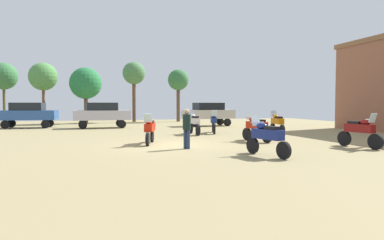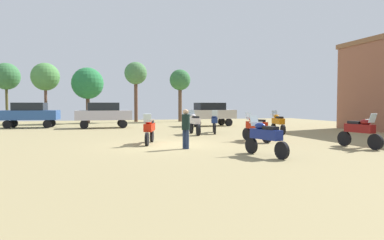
% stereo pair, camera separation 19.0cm
% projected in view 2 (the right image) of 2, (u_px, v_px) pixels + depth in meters
% --- Properties ---
extents(ground_plane, '(44.00, 52.00, 0.02)m').
position_uv_depth(ground_plane, '(168.00, 145.00, 15.80)').
color(ground_plane, '#938458').
extents(motorcycle_1, '(0.78, 2.20, 1.45)m').
position_uv_depth(motorcycle_1, '(265.00, 136.00, 12.37)').
color(motorcycle_1, black).
rests_on(motorcycle_1, ground).
extents(motorcycle_3, '(0.83, 2.17, 1.50)m').
position_uv_depth(motorcycle_3, '(214.00, 122.00, 22.20)').
color(motorcycle_3, black).
rests_on(motorcycle_3, ground).
extents(motorcycle_4, '(0.83, 2.16, 1.45)m').
position_uv_depth(motorcycle_4, '(149.00, 129.00, 16.19)').
color(motorcycle_4, black).
rests_on(motorcycle_4, ground).
extents(motorcycle_5, '(0.71, 2.17, 1.50)m').
position_uv_depth(motorcycle_5, '(360.00, 131.00, 14.69)').
color(motorcycle_5, black).
rests_on(motorcycle_5, ground).
extents(motorcycle_6, '(0.62, 2.28, 1.50)m').
position_uv_depth(motorcycle_6, '(195.00, 123.00, 21.30)').
color(motorcycle_6, black).
rests_on(motorcycle_6, ground).
extents(motorcycle_7, '(0.76, 2.15, 1.47)m').
position_uv_depth(motorcycle_7, '(256.00, 127.00, 17.29)').
color(motorcycle_7, black).
rests_on(motorcycle_7, ground).
extents(motorcycle_8, '(0.65, 2.21, 1.46)m').
position_uv_depth(motorcycle_8, '(278.00, 122.00, 21.92)').
color(motorcycle_8, black).
rests_on(motorcycle_8, ground).
extents(car_1, '(4.37, 1.96, 2.00)m').
position_uv_depth(car_1, '(103.00, 113.00, 27.23)').
color(car_1, black).
rests_on(car_1, ground).
extents(car_2, '(4.46, 2.21, 2.00)m').
position_uv_depth(car_2, '(30.00, 113.00, 27.40)').
color(car_2, black).
rests_on(car_2, ground).
extents(car_3, '(4.45, 2.19, 2.00)m').
position_uv_depth(car_3, '(210.00, 112.00, 29.65)').
color(car_3, black).
rests_on(car_3, ground).
extents(person_1, '(0.48, 0.48, 1.67)m').
position_uv_depth(person_1, '(186.00, 126.00, 14.42)').
color(person_1, '#21304E').
rests_on(person_1, ground).
extents(tree_1, '(2.37, 2.37, 6.35)m').
position_uv_depth(tree_1, '(136.00, 74.00, 36.41)').
color(tree_1, brown).
rests_on(tree_1, ground).
extents(tree_2, '(2.25, 2.25, 5.63)m').
position_uv_depth(tree_2, '(180.00, 81.00, 37.17)').
color(tree_2, brown).
rests_on(tree_2, ground).
extents(tree_3, '(3.10, 3.10, 5.49)m').
position_uv_depth(tree_3, '(88.00, 84.00, 33.88)').
color(tree_3, brown).
rests_on(tree_3, ground).
extents(tree_5, '(2.64, 2.64, 5.82)m').
position_uv_depth(tree_5, '(45.00, 77.00, 32.82)').
color(tree_5, brown).
rests_on(tree_5, ground).
extents(tree_6, '(2.57, 2.57, 5.84)m').
position_uv_depth(tree_6, '(6.00, 77.00, 33.01)').
color(tree_6, brown).
rests_on(tree_6, ground).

